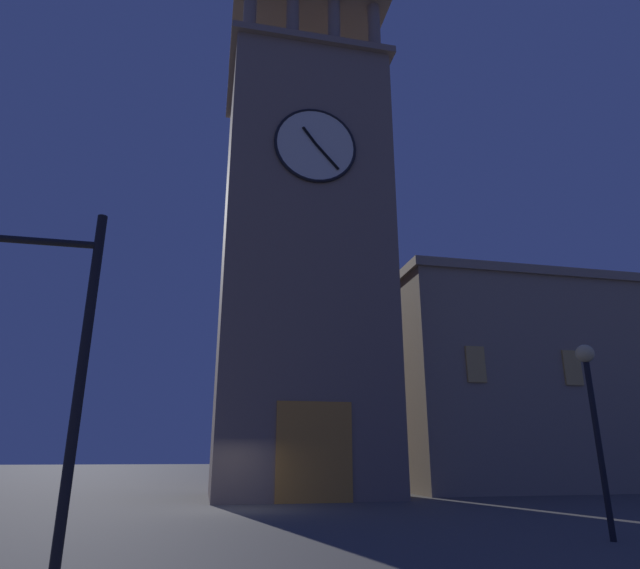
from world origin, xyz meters
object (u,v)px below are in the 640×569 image
clocktower (302,255)px  adjacent_wing_building (575,383)px  street_lamp (592,397)px  traffic_signal_near (13,326)px

clocktower → adjacent_wing_building: (-16.68, -1.60, -6.11)m
clocktower → street_lamp: 17.72m
clocktower → adjacent_wing_building: bearing=-174.5°
traffic_signal_near → street_lamp: bearing=-168.3°
clocktower → street_lamp: (-4.59, 14.69, -8.79)m
street_lamp → clocktower: bearing=-72.6°
adjacent_wing_building → traffic_signal_near: bearing=37.8°
adjacent_wing_building → street_lamp: size_ratio=4.97×
clocktower → traffic_signal_near: clocktower is taller
adjacent_wing_building → traffic_signal_near: (24.21, 18.80, -2.09)m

